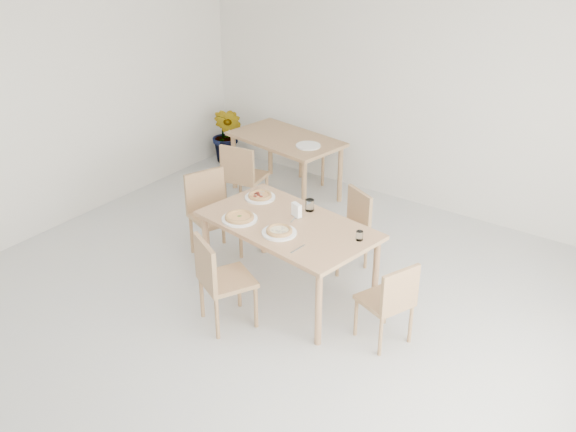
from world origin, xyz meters
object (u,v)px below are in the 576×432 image
Objects in this scene: napkin_holder at (297,211)px; plate_empty at (308,146)px; chair_west at (211,208)px; pizza_pepperoni at (260,195)px; chair_back_n at (326,137)px; chair_north at (350,223)px; pizza_mushroom at (279,230)px; second_table at (286,145)px; tumbler_a at (310,205)px; potted_plant at (227,135)px; plate_margherita at (240,219)px; pizza_margherita at (239,217)px; plate_pepperoni at (260,197)px; plate_mushroom at (279,233)px; tumbler_b at (359,236)px; main_table at (288,230)px; chair_south at (218,276)px; chair_east at (391,299)px; chair_back_s at (242,174)px.

napkin_holder is 1.83m from plate_empty.
chair_west reaches higher than napkin_holder.
chair_back_n reaches higher than pizza_pepperoni.
chair_north is 2.85× the size of pizza_mushroom.
chair_north is 1.09m from pizza_mushroom.
napkin_holder reaches higher than pizza_mushroom.
tumbler_a is at bearing -38.81° from second_table.
tumbler_a reaches higher than potted_plant.
chair_west is (-1.28, -0.64, 0.06)m from chair_north.
plate_margherita is 0.93× the size of pizza_margherita.
plate_pepperoni is at bearing 0.00° from pizza_pepperoni.
plate_margherita is 1.11× the size of plate_pepperoni.
napkin_holder reaches higher than plate_mushroom.
tumbler_b reaches higher than plate_empty.
plate_mushroom is 0.76m from pizza_pepperoni.
plate_pepperoni is (-0.13, 0.48, 0.00)m from plate_margherita.
pizza_mushroom is at bearing -0.07° from plate_margherita.
pizza_mushroom is (0.05, -0.21, 0.11)m from main_table.
potted_plant reaches higher than pizza_mushroom.
tumbler_b reaches higher than chair_north.
plate_pepperoni is 1.73m from second_table.
tumbler_a is 0.39× the size of plate_empty.
tumbler_a is (0.21, 1.09, 0.31)m from chair_south.
plate_empty is at bearing 105.84° from pizza_margherita.
potted_plant is (-3.74, 2.32, -0.04)m from chair_east.
main_table is 6.24× the size of pizza_mushroom.
plate_margherita is at bearing 118.27° from chair_back_s.
pizza_mushroom is at bearing -39.23° from pizza_pepperoni.
plate_pepperoni reaches higher than main_table.
tumbler_b is 0.06× the size of second_table.
plate_margherita is 0.23× the size of second_table.
chair_west is 3.42× the size of pizza_pepperoni.
chair_back_s reaches higher than pizza_pepperoni.
napkin_holder is 3.32m from potted_plant.
chair_south is 1.12m from pizza_pepperoni.
chair_east is at bearing -41.20° from chair_back_n.
chair_back_s is (-1.49, 1.29, -0.26)m from plate_mushroom.
napkin_holder is at bearing -96.85° from tumbler_a.
chair_north is 0.63m from tumbler_a.
chair_north is 7.09× the size of tumbler_a.
chair_west is 1.65m from second_table.
chair_east is 1.75m from pizza_pepperoni.
chair_west reaches higher than chair_east.
main_table is 2.19× the size of chair_north.
pizza_mushroom is at bearing -64.54° from chair_east.
pizza_pepperoni is at bearing -82.05° from chair_east.
tumbler_a is 1.66m from chair_back_s.
plate_empty is at bearing -62.77° from chair_back_n.
plate_empty is 1.75m from potted_plant.
napkin_holder is at bearing -74.58° from chair_south.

